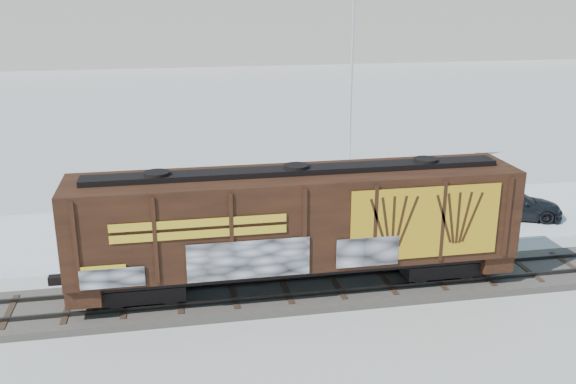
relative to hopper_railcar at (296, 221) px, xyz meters
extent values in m
plane|color=white|center=(1.59, 0.01, -2.99)|extent=(500.00, 500.00, 0.00)
cube|color=#59544C|center=(1.59, 0.01, -2.85)|extent=(50.00, 3.40, 0.28)
cube|color=#33302D|center=(1.59, -0.71, -2.64)|extent=(50.00, 0.10, 0.15)
cube|color=#33302D|center=(1.59, 0.73, -2.64)|extent=(50.00, 0.10, 0.15)
cube|color=white|center=(1.59, 7.51, -2.98)|extent=(40.00, 8.00, 0.03)
cube|color=white|center=(1.59, 95.01, 3.01)|extent=(360.00, 40.00, 12.00)
cube|color=black|center=(-5.68, 0.01, -2.11)|extent=(3.00, 2.00, 0.90)
cube|color=black|center=(5.67, 0.01, -2.11)|extent=(3.00, 2.00, 0.90)
cylinder|color=black|center=(-6.63, -0.77, -2.11)|extent=(0.90, 0.12, 0.90)
cube|color=black|center=(0.00, 0.01, -1.59)|extent=(16.50, 2.40, 0.25)
cube|color=#391D0F|center=(0.00, 0.01, 0.20)|extent=(16.50, 3.00, 3.33)
cube|color=black|center=(0.00, 0.01, 1.97)|extent=(15.18, 0.90, 0.20)
cube|color=gold|center=(4.45, -1.53, 0.20)|extent=(5.61, 0.03, 2.70)
cube|color=gold|center=(-3.63, -1.53, 0.55)|extent=(5.94, 0.02, 0.70)
cube|color=silver|center=(-1.98, -1.54, -0.71)|extent=(4.29, 0.03, 1.40)
cylinder|color=silver|center=(6.02, 13.84, -2.89)|extent=(0.90, 0.90, 0.20)
cylinder|color=silver|center=(6.02, 13.84, 2.98)|extent=(0.14, 0.14, 11.95)
imported|color=#B6B8BE|center=(-0.61, 6.64, -2.26)|extent=(4.44, 3.16, 1.40)
imported|color=silver|center=(0.36, 7.12, -2.14)|extent=(5.25, 2.60, 1.66)
imported|color=black|center=(12.56, 6.46, -2.25)|extent=(5.30, 3.54, 1.43)
camera|label=1|loc=(-4.44, -21.88, 8.28)|focal=40.00mm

